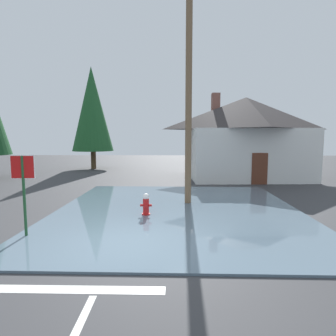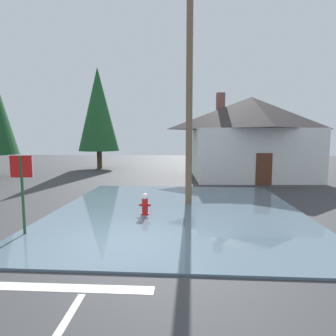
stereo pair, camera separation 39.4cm
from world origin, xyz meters
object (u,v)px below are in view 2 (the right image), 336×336
Objects in this scene: utility_pole at (189,87)px; pine_tree_mid_left at (98,110)px; stop_sign_near at (22,179)px; house at (250,136)px; fire_hydrant at (145,205)px.

pine_tree_mid_left is (-8.43, 14.14, 0.48)m from utility_pole.
house is at bearing 53.95° from stop_sign_near.
house reaches higher than stop_sign_near.
utility_pole is (1.66, 2.01, 4.69)m from fire_hydrant.
house is 14.31m from pine_tree_mid_left.
stop_sign_near is at bearing -138.51° from utility_pole.
utility_pole reaches higher than house.
utility_pole is 16.47m from pine_tree_mid_left.
house reaches higher than fire_hydrant.
house is (4.55, 8.68, -2.06)m from utility_pole.
utility_pole reaches higher than pine_tree_mid_left.
stop_sign_near is 0.26× the size of pine_tree_mid_left.
utility_pole is 1.09× the size of house.
stop_sign_near is 7.44m from utility_pole.
fire_hydrant is 0.09× the size of pine_tree_mid_left.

